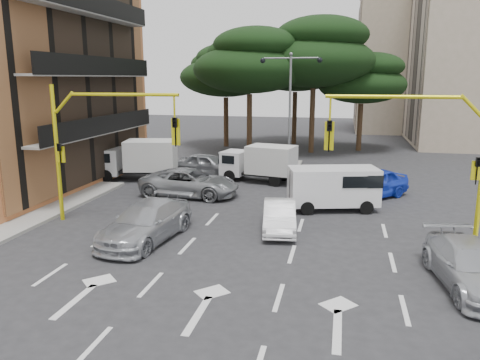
# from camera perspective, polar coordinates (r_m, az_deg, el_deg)

# --- Properties ---
(ground) EXTENTS (120.00, 120.00, 0.00)m
(ground) POSITION_cam_1_polar(r_m,az_deg,el_deg) (17.61, -0.20, -8.52)
(ground) COLOR #28282B
(ground) RESTS_ON ground
(median_strip) EXTENTS (1.40, 6.00, 0.15)m
(median_strip) POSITION_cam_1_polar(r_m,az_deg,el_deg) (32.84, 5.93, 1.43)
(median_strip) COLOR gray
(median_strip) RESTS_ON ground
(apartment_beige_far) EXTENTS (16.20, 12.15, 16.70)m
(apartment_beige_far) POSITION_cam_1_polar(r_m,az_deg,el_deg) (60.81, 21.92, 13.48)
(apartment_beige_far) COLOR tan
(apartment_beige_far) RESTS_ON ground
(pine_left_near) EXTENTS (9.15, 9.15, 10.23)m
(pine_left_near) POSITION_cam_1_polar(r_m,az_deg,el_deg) (38.77, 1.26, 14.34)
(pine_left_near) COLOR #382616
(pine_left_near) RESTS_ON ground
(pine_center) EXTENTS (9.98, 9.98, 11.16)m
(pine_center) POSITION_cam_1_polar(r_m,az_deg,el_deg) (40.14, 9.12, 15.12)
(pine_center) COLOR #382616
(pine_center) RESTS_ON ground
(pine_left_far) EXTENTS (8.32, 8.32, 9.30)m
(pine_left_far) POSITION_cam_1_polar(r_m,az_deg,el_deg) (43.31, -1.69, 13.22)
(pine_left_far) COLOR #382616
(pine_left_far) RESTS_ON ground
(pine_right) EXTENTS (7.49, 7.49, 8.37)m
(pine_right) POSITION_cam_1_polar(r_m,az_deg,el_deg) (42.03, 14.76, 11.91)
(pine_right) COLOR #382616
(pine_right) RESTS_ON ground
(pine_back) EXTENTS (9.15, 9.15, 10.23)m
(pine_back) POSITION_cam_1_polar(r_m,az_deg,el_deg) (45.25, 6.89, 13.98)
(pine_back) COLOR #382616
(pine_back) RESTS_ON ground
(signal_mast_right) EXTENTS (5.79, 0.37, 6.00)m
(signal_mast_right) POSITION_cam_1_polar(r_m,az_deg,el_deg) (18.48, 22.36, 3.99)
(signal_mast_right) COLOR yellow
(signal_mast_right) RESTS_ON ground
(signal_mast_left) EXTENTS (5.79, 0.37, 6.00)m
(signal_mast_left) POSITION_cam_1_polar(r_m,az_deg,el_deg) (20.97, -17.49, 5.25)
(signal_mast_left) COLOR yellow
(signal_mast_left) RESTS_ON ground
(street_lamp_center) EXTENTS (4.16, 0.36, 7.77)m
(street_lamp_center) POSITION_cam_1_polar(r_m,az_deg,el_deg) (32.26, 6.14, 10.80)
(street_lamp_center) COLOR slate
(street_lamp_center) RESTS_ON median_strip
(car_white_hatch) EXTENTS (1.81, 3.89, 1.23)m
(car_white_hatch) POSITION_cam_1_polar(r_m,az_deg,el_deg) (19.65, 4.84, -4.42)
(car_white_hatch) COLOR white
(car_white_hatch) RESTS_ON ground
(car_blue_compact) EXTENTS (4.47, 4.64, 1.57)m
(car_blue_compact) POSITION_cam_1_polar(r_m,az_deg,el_deg) (25.69, 15.66, -0.44)
(car_blue_compact) COLOR #1835C5
(car_blue_compact) RESTS_ON ground
(car_silver_wagon) EXTENTS (2.70, 5.31, 1.48)m
(car_silver_wagon) POSITION_cam_1_polar(r_m,az_deg,el_deg) (18.76, -11.38, -5.06)
(car_silver_wagon) COLOR #A8ABB0
(car_silver_wagon) RESTS_ON ground
(car_silver_cross_a) EXTENTS (5.41, 2.70, 1.47)m
(car_silver_cross_a) POSITION_cam_1_polar(r_m,az_deg,el_deg) (25.37, -6.15, -0.31)
(car_silver_cross_a) COLOR gray
(car_silver_cross_a) RESTS_ON ground
(car_silver_cross_b) EXTENTS (4.37, 2.31, 1.42)m
(car_silver_cross_b) POSITION_cam_1_polar(r_m,az_deg,el_deg) (30.81, -3.98, 1.93)
(car_silver_cross_b) COLOR gray
(car_silver_cross_b) RESTS_ON ground
(car_silver_parked) EXTENTS (2.54, 4.92, 1.36)m
(car_silver_parked) POSITION_cam_1_polar(r_m,az_deg,el_deg) (16.06, 26.33, -9.37)
(car_silver_parked) COLOR #AAACB2
(car_silver_parked) RESTS_ON ground
(van_white) EXTENTS (4.55, 2.94, 2.10)m
(van_white) POSITION_cam_1_polar(r_m,az_deg,el_deg) (23.02, 11.26, -1.00)
(van_white) COLOR white
(van_white) RESTS_ON ground
(box_truck_a) EXTENTS (5.40, 3.13, 2.49)m
(box_truck_a) POSITION_cam_1_polar(r_m,az_deg,el_deg) (29.88, -12.51, 2.39)
(box_truck_a) COLOR white
(box_truck_a) RESTS_ON ground
(box_truck_b) EXTENTS (4.91, 2.83, 2.27)m
(box_truck_b) POSITION_cam_1_polar(r_m,az_deg,el_deg) (28.68, 2.28, 2.04)
(box_truck_b) COLOR white
(box_truck_b) RESTS_ON ground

